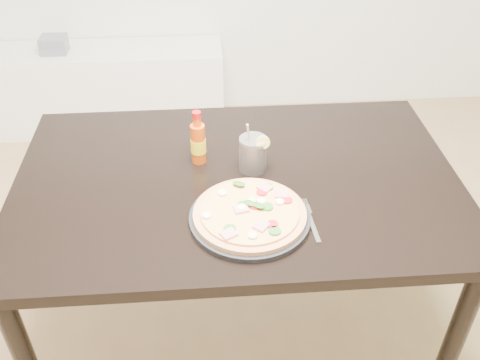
{
  "coord_description": "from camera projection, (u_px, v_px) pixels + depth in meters",
  "views": [
    {
      "loc": [
        -0.22,
        -0.9,
        1.76
      ],
      "look_at": [
        -0.12,
        0.33,
        0.83
      ],
      "focal_mm": 40.0,
      "sensor_mm": 36.0,
      "label": 1
    }
  ],
  "objects": [
    {
      "name": "cola_cup",
      "position": [
        253.0,
        155.0,
        1.69
      ],
      "size": [
        0.09,
        0.09,
        0.18
      ],
      "rotation": [
        0.0,
        0.0,
        0.17
      ],
      "color": "black",
      "rests_on": "dining_table"
    },
    {
      "name": "cd_stack",
      "position": [
        54.0,
        45.0,
        3.03
      ],
      "size": [
        0.14,
        0.12,
        0.09
      ],
      "color": "slate",
      "rests_on": "media_console"
    },
    {
      "name": "dining_table",
      "position": [
        237.0,
        198.0,
        1.74
      ],
      "size": [
        1.4,
        0.9,
        0.75
      ],
      "color": "black",
      "rests_on": "ground"
    },
    {
      "name": "fork",
      "position": [
        310.0,
        219.0,
        1.52
      ],
      "size": [
        0.03,
        0.19,
        0.0
      ],
      "rotation": [
        0.0,
        0.0,
        0.07
      ],
      "color": "silver",
      "rests_on": "dining_table"
    },
    {
      "name": "pizza",
      "position": [
        250.0,
        213.0,
        1.51
      ],
      "size": [
        0.32,
        0.32,
        0.03
      ],
      "color": "tan",
      "rests_on": "plate"
    },
    {
      "name": "media_console",
      "position": [
        107.0,
        89.0,
        3.24
      ],
      "size": [
        1.4,
        0.34,
        0.5
      ],
      "primitive_type": "cube",
      "color": "white",
      "rests_on": "ground"
    },
    {
      "name": "plate",
      "position": [
        250.0,
        218.0,
        1.52
      ],
      "size": [
        0.34,
        0.34,
        0.02
      ],
      "primitive_type": "cylinder",
      "color": "black",
      "rests_on": "dining_table"
    },
    {
      "name": "hot_sauce_bottle",
      "position": [
        198.0,
        142.0,
        1.71
      ],
      "size": [
        0.06,
        0.06,
        0.18
      ],
      "rotation": [
        0.0,
        0.0,
        -0.29
      ],
      "color": "#C3450B",
      "rests_on": "dining_table"
    }
  ]
}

